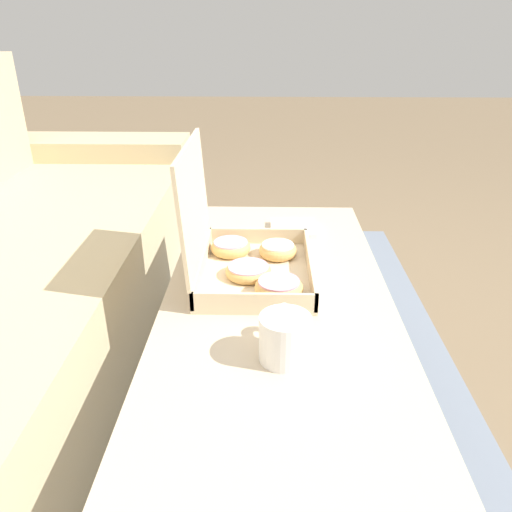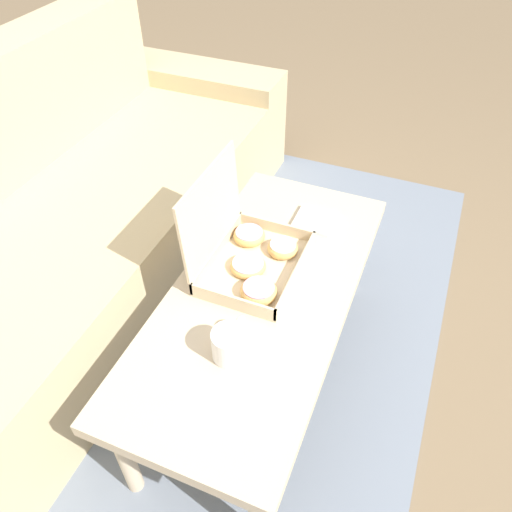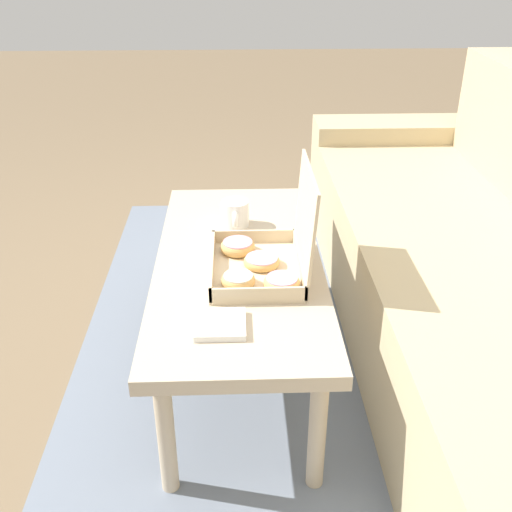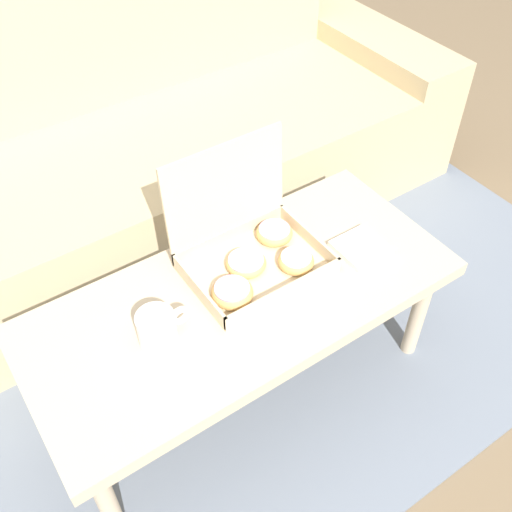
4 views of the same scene
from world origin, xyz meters
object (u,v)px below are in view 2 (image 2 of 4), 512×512
at_px(couch, 41,248).
at_px(pastry_box, 249,252).
at_px(coffee_mug, 230,344).
at_px(coffee_table, 262,301).

height_order(couch, pastry_box, couch).
xyz_separation_m(pastry_box, coffee_mug, (-0.31, -0.08, -0.01)).
distance_m(couch, coffee_mug, 0.87).
bearing_deg(coffee_mug, coffee_table, 2.03).
distance_m(pastry_box, coffee_mug, 0.32).
xyz_separation_m(coffee_table, coffee_mug, (-0.23, -0.01, 0.09)).
height_order(coffee_table, pastry_box, pastry_box).
bearing_deg(coffee_mug, pastry_box, 14.73).
xyz_separation_m(couch, coffee_mug, (-0.23, -0.82, 0.16)).
bearing_deg(coffee_table, coffee_mug, -177.97).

